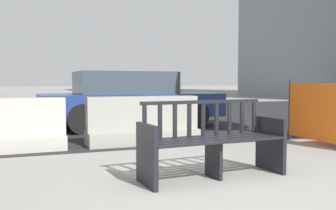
% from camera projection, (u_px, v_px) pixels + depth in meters
% --- Properties ---
extents(ground_plane, '(200.00, 200.00, 0.00)m').
position_uv_depth(ground_plane, '(223.00, 196.00, 3.59)').
color(ground_plane, gray).
extents(street_asphalt, '(120.00, 12.00, 0.01)m').
position_uv_depth(street_asphalt, '(89.00, 117.00, 11.73)').
color(street_asphalt, black).
rests_on(street_asphalt, ground).
extents(street_bench, '(1.73, 0.66, 0.88)m').
position_uv_depth(street_bench, '(212.00, 143.00, 4.28)').
color(street_bench, black).
rests_on(street_bench, ground).
extents(jersey_barrier_centre, '(2.00, 0.69, 0.84)m').
position_uv_depth(jersey_barrier_centre, '(143.00, 124.00, 6.69)').
color(jersey_barrier_centre, gray).
rests_on(jersey_barrier_centre, ground).
extents(jersey_barrier_left, '(2.01, 0.71, 0.84)m').
position_uv_depth(jersey_barrier_left, '(0.00, 130.00, 5.87)').
color(jersey_barrier_left, '#ADA89E').
rests_on(jersey_barrier_left, ground).
extents(car_sedan_mid, '(4.34, 1.96, 1.34)m').
position_uv_depth(car_sedan_mid, '(130.00, 99.00, 9.04)').
color(car_sedan_mid, navy).
rests_on(car_sedan_mid, ground).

